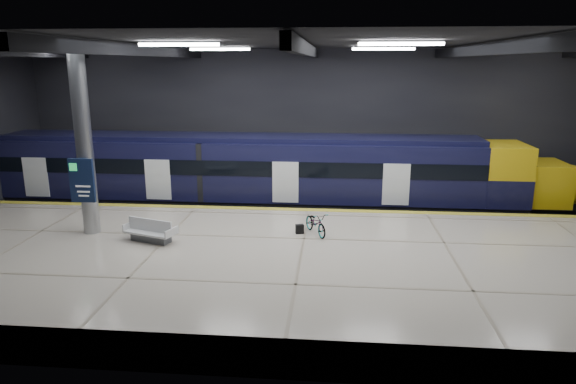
# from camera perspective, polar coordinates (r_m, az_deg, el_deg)

# --- Properties ---
(ground) EXTENTS (30.00, 30.00, 0.00)m
(ground) POSITION_cam_1_polar(r_m,az_deg,el_deg) (20.08, 1.93, -7.20)
(ground) COLOR black
(ground) RESTS_ON ground
(room_shell) EXTENTS (30.10, 16.10, 8.05)m
(room_shell) POSITION_cam_1_polar(r_m,az_deg,el_deg) (18.77, 2.07, 9.29)
(room_shell) COLOR black
(room_shell) RESTS_ON ground
(platform) EXTENTS (30.00, 11.00, 1.10)m
(platform) POSITION_cam_1_polar(r_m,az_deg,el_deg) (17.56, 1.46, -8.50)
(platform) COLOR beige
(platform) RESTS_ON ground
(safety_strip) EXTENTS (30.00, 0.40, 0.01)m
(safety_strip) POSITION_cam_1_polar(r_m,az_deg,el_deg) (22.32, 2.36, -1.98)
(safety_strip) COLOR gold
(safety_strip) RESTS_ON platform
(rails) EXTENTS (30.00, 1.52, 0.16)m
(rails) POSITION_cam_1_polar(r_m,az_deg,el_deg) (25.25, 2.65, -2.49)
(rails) COLOR gray
(rails) RESTS_ON ground
(train) EXTENTS (29.40, 2.84, 3.79)m
(train) POSITION_cam_1_polar(r_m,az_deg,el_deg) (24.96, -2.74, 2.01)
(train) COLOR black
(train) RESTS_ON ground
(bench) EXTENTS (2.03, 1.33, 0.83)m
(bench) POSITION_cam_1_polar(r_m,az_deg,el_deg) (19.02, -15.01, -4.47)
(bench) COLOR #595B60
(bench) RESTS_ON platform
(bicycle) EXTENTS (1.26, 1.72, 0.86)m
(bicycle) POSITION_cam_1_polar(r_m,az_deg,el_deg) (19.12, 3.11, -3.45)
(bicycle) COLOR #99999E
(bicycle) RESTS_ON platform
(pannier_bag) EXTENTS (0.34, 0.26, 0.35)m
(pannier_bag) POSITION_cam_1_polar(r_m,az_deg,el_deg) (19.23, 1.31, -4.14)
(pannier_bag) COLOR black
(pannier_bag) RESTS_ON platform
(info_column) EXTENTS (0.90, 0.78, 6.90)m
(info_column) POSITION_cam_1_polar(r_m,az_deg,el_deg) (20.02, -21.75, 4.97)
(info_column) COLOR #9EA0A5
(info_column) RESTS_ON platform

